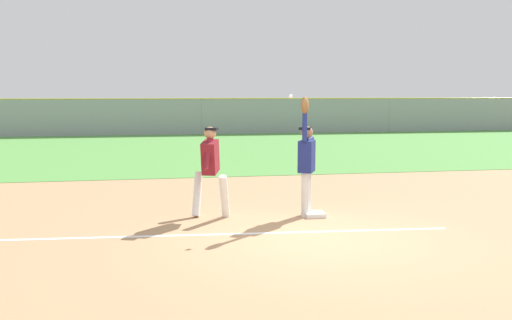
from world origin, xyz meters
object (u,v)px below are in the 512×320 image
(runner, at_px, (210,165))
(parked_car_white, at_px, (402,118))
(first_base, at_px, (314,214))
(parked_car_tan, at_px, (114,119))
(baseball, at_px, (291,96))
(parked_car_green, at_px, (212,119))
(parked_car_silver, at_px, (306,118))
(fielder, at_px, (306,158))
(parked_car_blue, at_px, (1,121))

(runner, xyz_separation_m, parked_car_white, (15.07, 24.43, -0.32))
(first_base, bearing_deg, parked_car_tan, 102.24)
(baseball, relative_size, parked_car_green, 0.02)
(first_base, xyz_separation_m, parked_car_silver, (6.62, 25.11, 0.63))
(parked_car_tan, distance_m, parked_car_green, 6.06)
(first_base, relative_size, baseball, 5.14)
(runner, relative_size, parked_car_silver, 0.37)
(parked_car_silver, bearing_deg, parked_car_white, -10.10)
(parked_car_green, bearing_deg, parked_car_silver, -0.87)
(first_base, height_order, parked_car_green, parked_car_green)
(fielder, distance_m, parked_car_tan, 25.86)
(baseball, height_order, parked_car_blue, baseball)
(baseball, bearing_deg, parked_car_silver, 74.21)
(baseball, relative_size, parked_car_blue, 0.02)
(parked_car_blue, height_order, parked_car_silver, same)
(fielder, bearing_deg, parked_car_green, -65.32)
(parked_car_silver, bearing_deg, baseball, -112.45)
(fielder, height_order, parked_car_blue, fielder)
(fielder, xyz_separation_m, parked_car_silver, (6.77, 25.02, -0.45))
(parked_car_blue, height_order, parked_car_green, same)
(runner, distance_m, parked_car_silver, 26.26)
(runner, height_order, parked_car_green, runner)
(first_base, relative_size, parked_car_tan, 0.09)
(parked_car_white, bearing_deg, runner, -123.39)
(parked_car_tan, bearing_deg, baseball, -79.14)
(runner, bearing_deg, parked_car_blue, 130.16)
(fielder, distance_m, parked_car_blue, 27.72)
(fielder, bearing_deg, parked_car_blue, -38.37)
(runner, distance_m, parked_car_green, 24.97)
(parked_car_white, bearing_deg, first_base, -119.67)
(parked_car_tan, relative_size, parked_car_white, 0.99)
(runner, bearing_deg, fielder, 11.79)
(baseball, bearing_deg, fielder, 24.30)
(first_base, bearing_deg, parked_car_white, 62.06)
(fielder, height_order, parked_car_tan, fielder)
(parked_car_silver, bearing_deg, first_base, -111.43)
(runner, bearing_deg, parked_car_white, 76.44)
(fielder, relative_size, parked_car_tan, 0.52)
(baseball, height_order, parked_car_silver, baseball)
(baseball, distance_m, parked_car_tan, 26.00)
(first_base, height_order, parked_car_tan, parked_car_tan)
(parked_car_green, bearing_deg, runner, -96.45)
(fielder, relative_size, parked_car_white, 0.51)
(runner, bearing_deg, parked_car_green, 102.35)
(baseball, relative_size, parked_car_silver, 0.02)
(parked_car_white, bearing_deg, parked_car_silver, 174.83)
(parked_car_tan, xyz_separation_m, parked_car_green, (6.05, -0.26, 0.00))
(first_base, xyz_separation_m, parked_car_white, (13.11, 24.72, 0.63))
(parked_car_green, xyz_separation_m, parked_car_silver, (6.07, -0.02, 0.00))
(baseball, distance_m, parked_car_green, 25.27)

